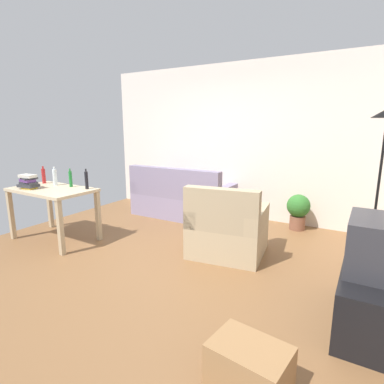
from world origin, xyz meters
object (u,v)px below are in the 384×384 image
bottle_red (44,176)px  book_stack (28,182)px  storage_box (249,367)px  potted_plant (298,209)px  bottle_clear (55,177)px  bottle_green (71,179)px  armchair (227,231)px  bottle_dark (86,180)px  tv (376,245)px  desk (53,196)px  torchiere_lamp (384,146)px  tv_stand (369,298)px  couch (181,200)px

bottle_red → book_stack: (0.20, -0.37, -0.02)m
storage_box → book_stack: book_stack is taller
potted_plant → storage_box: size_ratio=1.19×
bottle_clear → bottle_green: size_ratio=1.04×
armchair → bottle_dark: bottle_dark is taller
tv → desk: (-3.97, -0.03, -0.05)m
desk → potted_plant: bearing=38.0°
bottle_clear → bottle_dark: bearing=3.8°
potted_plant → bottle_green: (-2.81, -2.01, 0.55)m
tv → bottle_green: bearing=87.3°
torchiere_lamp → armchair: 1.99m
tv_stand → torchiere_lamp: (0.00, 1.22, 1.17)m
bottle_red → bottle_clear: bottle_clear is taller
storage_box → bottle_dark: 3.24m
couch → tv: (3.01, -1.89, 0.39)m
storage_box → bottle_clear: bearing=160.2°
tv → bottle_green: 3.84m
tv → armchair: same height
armchair → bottle_clear: (-2.54, -0.58, 0.56)m
storage_box → bottle_dark: (-2.87, 1.30, 0.74)m
armchair → bottle_red: (-2.83, -0.56, 0.56)m
couch → desk: (-0.96, -1.92, 0.34)m
armchair → tv: bearing=147.5°
desk → bottle_green: 0.34m
couch → tv: 3.58m
storage_box → bottle_red: 4.07m
couch → torchiere_lamp: size_ratio=0.99×
tv_stand → desk: desk is taller
tv_stand → torchiere_lamp: 1.69m
bottle_green → book_stack: 0.56m
torchiere_lamp → desk: torchiere_lamp is taller
desk → bottle_clear: bearing=132.5°
book_stack → couch: bearing=59.9°
bottle_green → bottle_dark: bearing=1.2°
tv → bottle_clear: bottle_clear is taller
tv_stand → bottle_green: 3.88m
tv_stand → bottle_green: (-3.83, 0.18, 0.64)m
armchair → bottle_clear: size_ratio=3.63×
tv → potted_plant: 2.45m
torchiere_lamp → bottle_dark: 3.69m
desk → armchair: 2.52m
armchair → bottle_green: 2.36m
tv → bottle_red: (-4.42, 0.17, 0.18)m
bottle_red → bottle_green: 0.60m
torchiere_lamp → book_stack: (-4.22, -1.43, -0.55)m
armchair → bottle_dark: 2.06m
tv_stand → bottle_red: size_ratio=4.16×
bottle_dark → potted_plant: bearing=38.9°
torchiere_lamp → storage_box: bearing=-105.0°
desk → potted_plant: size_ratio=2.12×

